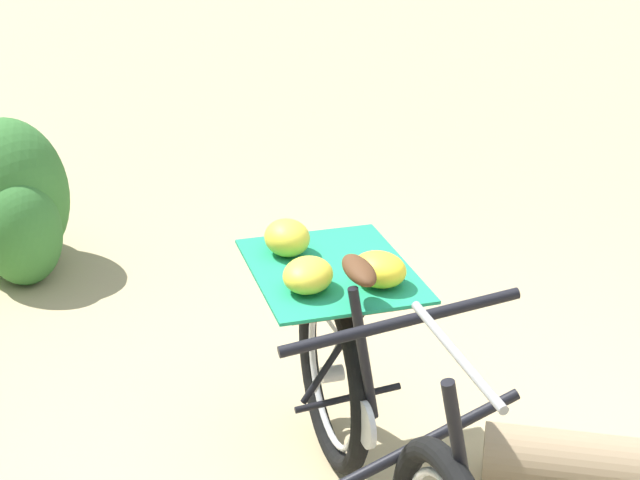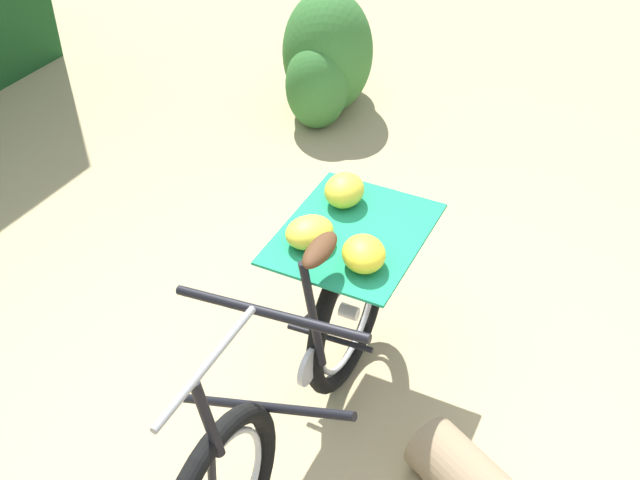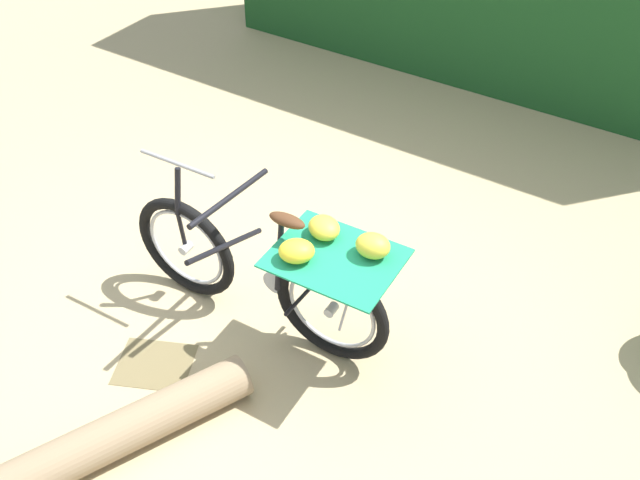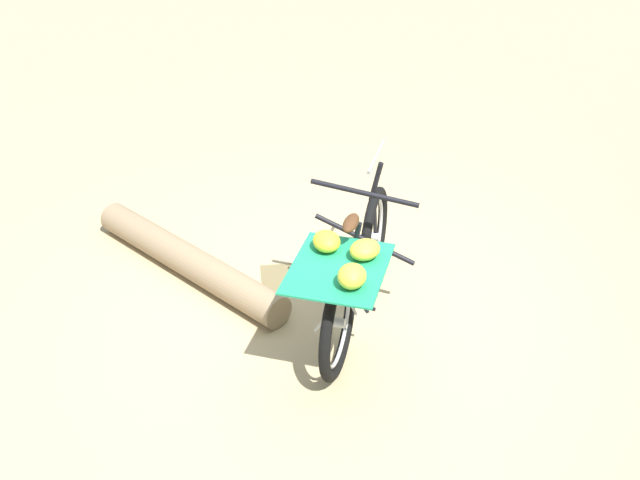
{
  "view_description": "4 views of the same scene",
  "coord_description": "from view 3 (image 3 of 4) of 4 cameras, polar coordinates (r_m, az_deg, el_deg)",
  "views": [
    {
      "loc": [
        -1.8,
        1.59,
        2.18
      ],
      "look_at": [
        0.59,
        -0.32,
        0.85
      ],
      "focal_mm": 53.08,
      "sensor_mm": 36.0,
      "label": 1
    },
    {
      "loc": [
        -1.99,
        -0.34,
        2.73
      ],
      "look_at": [
        0.5,
        -0.17,
        0.73
      ],
      "focal_mm": 45.08,
      "sensor_mm": 36.0,
      "label": 2
    },
    {
      "loc": [
        0.81,
        -3.07,
        3.33
      ],
      "look_at": [
        0.42,
        -0.29,
        0.89
      ],
      "focal_mm": 39.94,
      "sensor_mm": 36.0,
      "label": 3
    },
    {
      "loc": [
        4.03,
        -0.84,
        3.15
      ],
      "look_at": [
        0.48,
        -0.41,
        0.96
      ],
      "focal_mm": 41.78,
      "sensor_mm": 36.0,
      "label": 4
    }
  ],
  "objects": [
    {
      "name": "fallen_log",
      "position": [
        3.99,
        -19.13,
        -16.01
      ],
      "size": [
        1.64,
        1.44,
        0.24
      ],
      "primitive_type": "cylinder",
      "rotation": [
        0.0,
        1.57,
        0.7
      ],
      "color": "#937A5B",
      "rests_on": "ground_plane"
    },
    {
      "name": "bicycle",
      "position": [
        4.17,
        -4.16,
        -2.48
      ],
      "size": [
        1.76,
        0.99,
        1.03
      ],
      "rotation": [
        0.0,
        0.0,
        2.75
      ],
      "color": "black",
      "rests_on": "ground_plane"
    },
    {
      "name": "leaf_litter_patch",
      "position": [
        4.39,
        -13.11,
        -9.67
      ],
      "size": [
        0.44,
        0.36,
        0.01
      ],
      "primitive_type": "cube",
      "color": "olive",
      "rests_on": "ground_plane"
    },
    {
      "name": "ground_plane",
      "position": [
        4.6,
        -4.65,
        -5.45
      ],
      "size": [
        60.0,
        60.0,
        0.0
      ],
      "primitive_type": "plane",
      "color": "tan"
    }
  ]
}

